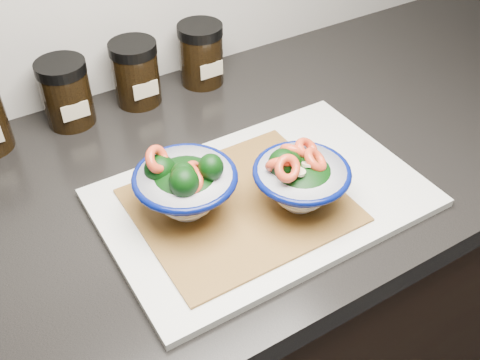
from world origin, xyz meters
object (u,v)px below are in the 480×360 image
cutting_board (263,198)px  spice_jar_e (201,54)px  bowl_left (185,186)px  bowl_right (299,179)px  spice_jar_c (66,93)px  spice_jar_d (136,73)px

cutting_board → spice_jar_e: spice_jar_e is taller
bowl_left → bowl_right: 0.15m
spice_jar_c → spice_jar_d: same height
cutting_board → spice_jar_e: bearing=76.0°
spice_jar_c → bowl_left: bearing=-79.1°
bowl_left → spice_jar_e: (0.19, 0.31, -0.00)m
cutting_board → spice_jar_d: spice_jar_d is taller
spice_jar_d → bowl_right: bearing=-78.7°
spice_jar_c → spice_jar_e: same height
bowl_left → spice_jar_d: 0.32m
spice_jar_e → spice_jar_c: bearing=180.0°
cutting_board → spice_jar_d: 0.34m
cutting_board → bowl_left: bowl_left is taller
spice_jar_d → spice_jar_c: bearing=180.0°
bowl_left → spice_jar_e: bearing=58.3°
spice_jar_d → spice_jar_e: 0.13m
bowl_right → spice_jar_d: bearing=101.3°
bowl_right → spice_jar_e: 0.38m
cutting_board → spice_jar_c: 0.38m
spice_jar_d → spice_jar_e: size_ratio=1.00×
cutting_board → bowl_right: bowl_right is taller
bowl_left → cutting_board: bearing=-12.7°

